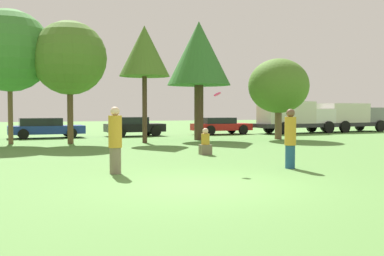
# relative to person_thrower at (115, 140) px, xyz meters

# --- Properties ---
(ground_plane) EXTENTS (120.00, 120.00, 0.00)m
(ground_plane) POSITION_rel_person_thrower_xyz_m (1.62, -2.69, -0.94)
(ground_plane) COLOR #54843D
(person_thrower) EXTENTS (0.37, 0.37, 1.85)m
(person_thrower) POSITION_rel_person_thrower_xyz_m (0.00, 0.00, 0.00)
(person_thrower) COLOR #726651
(person_thrower) RESTS_ON ground
(person_catcher) EXTENTS (0.34, 0.34, 1.80)m
(person_catcher) POSITION_rel_person_thrower_xyz_m (5.15, -0.73, -0.02)
(person_catcher) COLOR navy
(person_catcher) RESTS_ON ground
(frisbee) EXTENTS (0.24, 0.22, 0.16)m
(frisbee) POSITION_rel_person_thrower_xyz_m (3.06, -0.04, 1.30)
(frisbee) COLOR #F21E72
(bystander_sitting) EXTENTS (0.44, 0.37, 1.05)m
(bystander_sitting) POSITION_rel_person_thrower_xyz_m (4.33, 3.98, -0.50)
(bystander_sitting) COLOR #726651
(bystander_sitting) RESTS_ON ground
(tree_1) EXTENTS (4.21, 4.21, 6.90)m
(tree_1) POSITION_rel_person_thrower_xyz_m (-3.02, 12.51, 3.85)
(tree_1) COLOR brown
(tree_1) RESTS_ON ground
(tree_2) EXTENTS (3.82, 3.82, 6.36)m
(tree_2) POSITION_rel_person_thrower_xyz_m (-0.11, 11.66, 3.50)
(tree_2) COLOR brown
(tree_2) RESTS_ON ground
(tree_3) EXTENTS (2.69, 2.69, 6.24)m
(tree_3) POSITION_rel_person_thrower_xyz_m (3.67, 10.89, 3.92)
(tree_3) COLOR #473323
(tree_3) RESTS_ON ground
(tree_4) EXTENTS (3.71, 3.71, 6.92)m
(tree_4) POSITION_rel_person_thrower_xyz_m (7.23, 12.04, 4.07)
(tree_4) COLOR #473323
(tree_4) RESTS_ON ground
(tree_5) EXTENTS (3.62, 3.62, 4.83)m
(tree_5) POSITION_rel_person_thrower_xyz_m (11.93, 10.94, 2.25)
(tree_5) COLOR brown
(tree_5) RESTS_ON ground
(parked_car_blue) EXTENTS (4.64, 2.14, 1.26)m
(parked_car_blue) POSITION_rel_person_thrower_xyz_m (-1.16, 17.06, -0.28)
(parked_car_blue) COLOR #1E389E
(parked_car_blue) RESTS_ON ground
(parked_car_black) EXTENTS (3.96, 2.11, 1.28)m
(parked_car_black) POSITION_rel_person_thrower_xyz_m (4.51, 17.09, -0.26)
(parked_car_black) COLOR black
(parked_car_black) RESTS_ON ground
(parked_car_red) EXTENTS (4.31, 2.10, 1.21)m
(parked_car_red) POSITION_rel_person_thrower_xyz_m (10.86, 17.01, -0.28)
(parked_car_red) COLOR red
(parked_car_red) RESTS_ON ground
(delivery_truck_white) EXTENTS (6.55, 2.51, 2.40)m
(delivery_truck_white) POSITION_rel_person_thrower_xyz_m (16.69, 16.37, 0.37)
(delivery_truck_white) COLOR #2D2D33
(delivery_truck_white) RESTS_ON ground
(delivery_truck_grey) EXTENTS (6.07, 2.75, 2.28)m
(delivery_truck_grey) POSITION_rel_person_thrower_xyz_m (22.40, 17.03, 0.34)
(delivery_truck_grey) COLOR #2D2D33
(delivery_truck_grey) RESTS_ON ground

